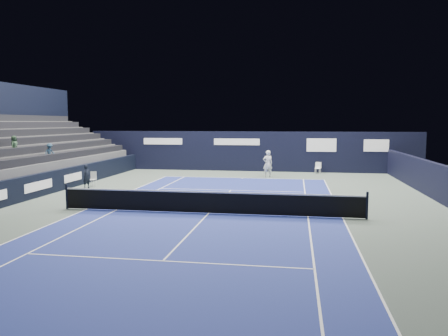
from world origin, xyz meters
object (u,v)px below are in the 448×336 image
Objects in this scene: line_judge_chair at (93,178)px; folding_chair_back_b at (318,167)px; tennis_player at (268,164)px; tennis_net at (208,202)px; folding_chair_back_a at (319,166)px.

folding_chair_back_b is at bearing 39.93° from line_judge_chair.
tennis_player is at bearing 38.47° from line_judge_chair.
tennis_player is at bearing 82.64° from tennis_net.
folding_chair_back_b is 16.33m from tennis_net.
tennis_player is (1.66, 12.81, 0.43)m from tennis_net.
folding_chair_back_a is 0.40m from folding_chair_back_b.
folding_chair_back_b is 0.45× the size of tennis_player.
folding_chair_back_a is 16.54m from line_judge_chair.
tennis_player reaches higher than line_judge_chair.
folding_chair_back_a is 4.78m from tennis_player.
line_judge_chair is (-13.74, -9.21, -0.05)m from folding_chair_back_a.
folding_chair_back_b is 16.25m from line_judge_chair.
tennis_net reaches higher than folding_chair_back_a.
folding_chair_back_a is 1.00× the size of folding_chair_back_b.
folding_chair_back_a is 16.73m from tennis_net.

